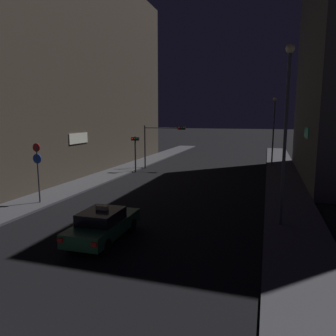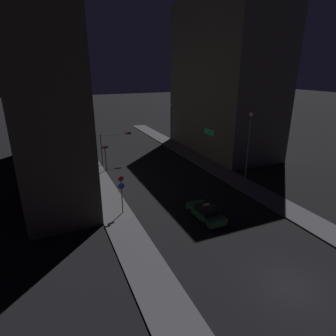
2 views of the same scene
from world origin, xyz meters
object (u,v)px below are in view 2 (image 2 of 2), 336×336
Objects in this scene: traffic_light_overhead at (114,141)px; sign_pole_left at (122,191)px; taxi at (206,212)px; street_lamp_far_block at (171,123)px; street_lamp_near_block at (249,143)px; traffic_light_left_kerb at (105,153)px.

sign_pole_left is at bearing -100.96° from traffic_light_overhead.
taxi is 25.68m from street_lamp_far_block.
sign_pole_left is 24.80m from street_lamp_far_block.
taxi is at bearing -107.17° from street_lamp_far_block.
street_lamp_near_block is (11.55, -15.39, 2.08)m from traffic_light_overhead.
traffic_light_overhead is 12.25m from street_lamp_far_block.
traffic_light_overhead is 19.36m from street_lamp_near_block.
sign_pole_left is at bearing -179.52° from street_lamp_near_block.
taxi is 10.05m from street_lamp_near_block.
sign_pole_left is 0.51× the size of street_lamp_far_block.
traffic_light_overhead is at bearing -157.67° from street_lamp_far_block.
sign_pole_left is at bearing -125.35° from street_lamp_far_block.
street_lamp_far_block is (11.29, 4.64, 1.06)m from traffic_light_overhead.
street_lamp_near_block is (7.76, 4.24, 4.78)m from taxi.
street_lamp_near_block is 1.17× the size of street_lamp_far_block.
traffic_light_left_kerb is 0.41× the size of street_lamp_near_block.
traffic_light_left_kerb is 12.91m from sign_pole_left.
street_lamp_near_block is at bearing -53.12° from traffic_light_overhead.
traffic_light_left_kerb is at bearing 84.88° from sign_pole_left.
traffic_light_left_kerb is at bearing -124.90° from traffic_light_overhead.
street_lamp_far_block is (13.14, 7.29, 1.89)m from traffic_light_left_kerb.
traffic_light_left_kerb is (-1.85, -2.66, -0.82)m from traffic_light_overhead.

